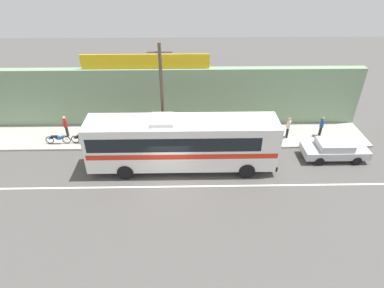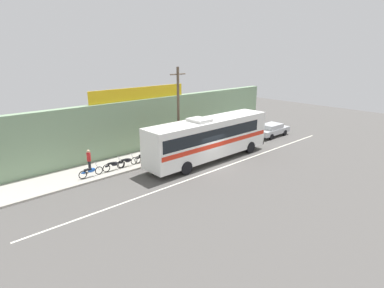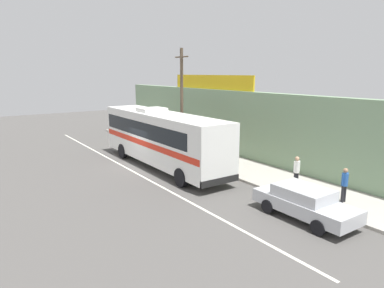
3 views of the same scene
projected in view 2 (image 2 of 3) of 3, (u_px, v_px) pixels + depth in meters
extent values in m
plane|color=#4F4C49|center=(213.00, 166.00, 25.36)|extent=(70.00, 70.00, 0.00)
cube|color=#A8A399|center=(173.00, 151.00, 29.02)|extent=(30.00, 3.60, 0.14)
cube|color=gray|center=(158.00, 122.00, 29.88)|extent=(30.00, 0.70, 4.80)
cube|color=gold|center=(140.00, 93.00, 27.78)|extent=(9.69, 0.12, 1.10)
cube|color=silver|center=(220.00, 168.00, 24.79)|extent=(30.00, 0.14, 0.01)
cube|color=white|center=(210.00, 137.00, 26.20)|extent=(12.21, 2.46, 3.10)
cube|color=black|center=(206.00, 132.00, 25.73)|extent=(10.75, 2.48, 0.96)
cube|color=red|center=(210.00, 141.00, 26.29)|extent=(11.97, 2.48, 0.36)
cube|color=black|center=(254.00, 122.00, 29.99)|extent=(0.04, 2.22, 1.40)
cube|color=black|center=(253.00, 140.00, 30.51)|extent=(0.12, 2.46, 0.36)
cube|color=silver|center=(199.00, 120.00, 24.94)|extent=(1.40, 1.72, 0.24)
cylinder|color=black|center=(231.00, 142.00, 30.11)|extent=(1.04, 0.32, 1.04)
cylinder|color=black|center=(250.00, 147.00, 28.49)|extent=(1.04, 0.32, 1.04)
cylinder|color=black|center=(167.00, 160.00, 25.07)|extent=(1.04, 0.32, 1.04)
cylinder|color=black|center=(186.00, 168.00, 23.45)|extent=(1.04, 0.32, 1.04)
cube|color=#B7BABF|center=(272.00, 131.00, 34.08)|extent=(4.44, 1.75, 0.56)
cube|color=#B7BABF|center=(272.00, 126.00, 33.87)|extent=(2.31, 1.57, 0.48)
cube|color=black|center=(276.00, 125.00, 34.43)|extent=(0.21, 1.47, 0.34)
cylinder|color=black|center=(272.00, 130.00, 35.58)|extent=(0.62, 0.20, 0.62)
cylinder|color=black|center=(285.00, 133.00, 34.42)|extent=(0.62, 0.20, 0.62)
cylinder|color=black|center=(259.00, 134.00, 33.92)|extent=(0.62, 0.20, 0.62)
cylinder|color=black|center=(271.00, 137.00, 32.76)|extent=(0.62, 0.20, 0.62)
cylinder|color=brown|center=(178.00, 113.00, 26.52)|extent=(0.22, 0.22, 7.60)
cylinder|color=brown|center=(178.00, 74.00, 25.61)|extent=(1.60, 0.10, 0.10)
torus|color=black|center=(122.00, 164.00, 24.40)|extent=(0.62, 0.06, 0.62)
torus|color=black|center=(106.00, 168.00, 23.57)|extent=(0.62, 0.06, 0.62)
cylinder|color=silver|center=(120.00, 161.00, 24.26)|extent=(0.34, 0.04, 0.65)
cylinder|color=silver|center=(119.00, 157.00, 24.11)|extent=(0.03, 0.56, 0.03)
ellipsoid|color=black|center=(115.00, 164.00, 23.97)|extent=(0.56, 0.22, 0.34)
cube|color=black|center=(111.00, 163.00, 23.75)|extent=(0.52, 0.20, 0.10)
ellipsoid|color=black|center=(107.00, 166.00, 23.56)|extent=(0.36, 0.14, 0.16)
torus|color=black|center=(99.00, 171.00, 23.12)|extent=(0.62, 0.06, 0.62)
torus|color=black|center=(83.00, 175.00, 22.31)|extent=(0.62, 0.06, 0.62)
cylinder|color=silver|center=(98.00, 167.00, 22.98)|extent=(0.34, 0.04, 0.65)
cylinder|color=silver|center=(96.00, 163.00, 22.82)|extent=(0.03, 0.56, 0.03)
ellipsoid|color=#1E51B2|center=(92.00, 170.00, 22.70)|extent=(0.56, 0.22, 0.34)
cube|color=black|center=(88.00, 170.00, 22.48)|extent=(0.52, 0.20, 0.10)
ellipsoid|color=#1E51B2|center=(83.00, 173.00, 22.31)|extent=(0.36, 0.14, 0.16)
torus|color=black|center=(134.00, 161.00, 25.16)|extent=(0.62, 0.06, 0.62)
torus|color=black|center=(120.00, 164.00, 24.35)|extent=(0.62, 0.06, 0.62)
cylinder|color=silver|center=(133.00, 158.00, 25.02)|extent=(0.34, 0.04, 0.65)
cylinder|color=silver|center=(132.00, 154.00, 24.86)|extent=(0.03, 0.56, 0.03)
ellipsoid|color=black|center=(128.00, 160.00, 24.74)|extent=(0.56, 0.22, 0.34)
cube|color=black|center=(125.00, 160.00, 24.52)|extent=(0.52, 0.20, 0.10)
ellipsoid|color=black|center=(121.00, 163.00, 24.35)|extent=(0.36, 0.14, 0.16)
torus|color=black|center=(151.00, 156.00, 26.30)|extent=(0.62, 0.06, 0.62)
torus|color=black|center=(138.00, 160.00, 25.43)|extent=(0.62, 0.06, 0.62)
cylinder|color=silver|center=(151.00, 153.00, 26.16)|extent=(0.34, 0.04, 0.65)
cylinder|color=silver|center=(149.00, 150.00, 26.01)|extent=(0.03, 0.56, 0.03)
ellipsoid|color=black|center=(145.00, 156.00, 25.86)|extent=(0.56, 0.22, 0.34)
cube|color=black|center=(142.00, 155.00, 25.62)|extent=(0.52, 0.20, 0.10)
ellipsoid|color=black|center=(138.00, 158.00, 25.43)|extent=(0.36, 0.14, 0.16)
cylinder|color=black|center=(237.00, 131.00, 34.36)|extent=(0.13, 0.13, 0.82)
cylinder|color=black|center=(238.00, 131.00, 34.23)|extent=(0.13, 0.13, 0.82)
cylinder|color=white|center=(238.00, 124.00, 34.09)|extent=(0.30, 0.30, 0.61)
sphere|color=tan|center=(238.00, 120.00, 33.96)|extent=(0.22, 0.22, 0.22)
cylinder|color=white|center=(237.00, 124.00, 34.22)|extent=(0.08, 0.08, 0.56)
cylinder|color=white|center=(240.00, 124.00, 33.94)|extent=(0.08, 0.08, 0.56)
cylinder|color=black|center=(251.00, 127.00, 36.17)|extent=(0.13, 0.13, 0.80)
cylinder|color=black|center=(252.00, 127.00, 36.04)|extent=(0.13, 0.13, 0.80)
cylinder|color=#23519E|center=(252.00, 121.00, 35.90)|extent=(0.30, 0.30, 0.60)
sphere|color=#A37556|center=(252.00, 117.00, 35.78)|extent=(0.22, 0.22, 0.22)
cylinder|color=#23519E|center=(250.00, 120.00, 36.04)|extent=(0.08, 0.08, 0.55)
cylinder|color=#23519E|center=(253.00, 121.00, 35.75)|extent=(0.08, 0.08, 0.55)
cylinder|color=black|center=(89.00, 166.00, 23.72)|extent=(0.13, 0.13, 0.85)
cylinder|color=black|center=(90.00, 167.00, 23.59)|extent=(0.13, 0.13, 0.85)
cylinder|color=red|center=(89.00, 157.00, 23.44)|extent=(0.30, 0.30, 0.64)
sphere|color=tan|center=(88.00, 151.00, 23.31)|extent=(0.23, 0.23, 0.23)
cylinder|color=red|center=(88.00, 156.00, 23.57)|extent=(0.08, 0.08, 0.59)
cylinder|color=red|center=(90.00, 157.00, 23.29)|extent=(0.08, 0.08, 0.59)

